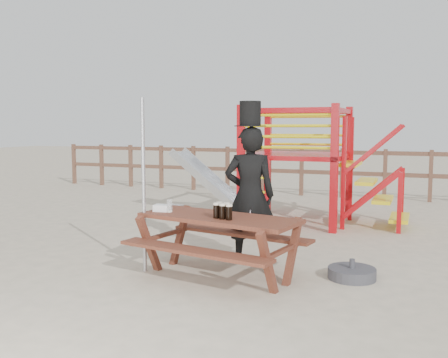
% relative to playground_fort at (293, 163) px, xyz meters
% --- Properties ---
extents(ground, '(60.00, 60.00, 0.00)m').
position_rel_playground_fort_xyz_m(ground, '(-0.12, -3.58, -1.07)').
color(ground, beige).
rests_on(ground, ground).
extents(back_fence, '(15.09, 0.09, 1.20)m').
position_rel_playground_fort_xyz_m(back_fence, '(-0.12, 3.42, -0.34)').
color(back_fence, brown).
rests_on(back_fence, ground).
extents(playground_fort, '(4.71, 1.84, 2.10)m').
position_rel_playground_fort_xyz_m(playground_fort, '(0.00, 0.00, 0.00)').
color(playground_fort, '#B20B11').
rests_on(playground_fort, ground).
extents(picnic_table, '(2.04, 1.58, 0.71)m').
position_rel_playground_fort_xyz_m(picnic_table, '(0.06, -3.70, -0.62)').
color(picnic_table, brown).
rests_on(picnic_table, ground).
extents(man_with_hat, '(0.74, 0.61, 2.04)m').
position_rel_playground_fort_xyz_m(man_with_hat, '(0.19, -2.99, -0.16)').
color(man_with_hat, black).
rests_on(man_with_hat, ground).
extents(metal_pole, '(0.05, 0.05, 2.06)m').
position_rel_playground_fort_xyz_m(metal_pole, '(-0.85, -3.81, -0.04)').
color(metal_pole, '#B2B2B7').
rests_on(metal_pole, ground).
extents(parasol_base, '(0.54, 0.54, 0.23)m').
position_rel_playground_fort_xyz_m(parasol_base, '(1.50, -3.19, -1.01)').
color(parasol_base, '#3A3A3F').
rests_on(parasol_base, ground).
extents(paper_bag, '(0.20, 0.16, 0.08)m').
position_rel_playground_fort_xyz_m(paper_bag, '(-0.69, -3.66, -0.32)').
color(paper_bag, white).
rests_on(paper_bag, picnic_table).
extents(stout_pints, '(0.24, 0.20, 0.17)m').
position_rel_playground_fort_xyz_m(stout_pints, '(0.16, -3.82, -0.27)').
color(stout_pints, black).
rests_on(stout_pints, picnic_table).
extents(empty_glasses, '(0.07, 0.07, 0.15)m').
position_rel_playground_fort_xyz_m(empty_glasses, '(-0.58, -3.68, -0.29)').
color(empty_glasses, silver).
rests_on(empty_glasses, picnic_table).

